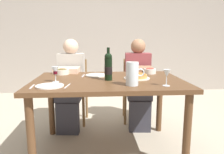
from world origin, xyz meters
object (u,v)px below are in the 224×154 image
object	(u,v)px
dining_table	(108,88)
dinner_plate_left_setting	(50,86)
wine_glass_left_diner	(55,71)
wine_glass_right_diner	(167,74)
olive_bowl	(62,71)
diner_left	(70,81)
dinner_plate_right_setting	(97,75)
diner_right	(138,80)
chair_left	(74,86)
wine_bottle	(109,67)
baked_tart	(137,76)
salad_bowl	(150,71)
chair_right	(136,85)
water_pitcher	(132,75)

from	to	relation	value
dining_table	dinner_plate_left_setting	distance (m)	0.60
wine_glass_left_diner	wine_glass_right_diner	world-z (taller)	wine_glass_left_diner
olive_bowl	dinner_plate_left_setting	bearing A→B (deg)	-91.02
diner_left	dinner_plate_right_setting	bearing A→B (deg)	134.16
dinner_plate_right_setting	diner_right	bearing A→B (deg)	37.64
wine_glass_right_diner	chair_left	bearing A→B (deg)	127.72
wine_bottle	wine_glass_left_diner	world-z (taller)	wine_bottle
wine_bottle	wine_glass_right_diner	distance (m)	0.57
wine_glass_right_diner	diner_left	size ratio (longest dim) A/B	0.13
baked_tart	salad_bowl	bearing A→B (deg)	54.86
dinner_plate_right_setting	diner_right	xyz separation A→B (m)	(0.55, 0.43, -0.15)
wine_glass_right_diner	chair_right	distance (m)	1.27
chair_left	wine_glass_left_diner	bearing A→B (deg)	90.79
wine_glass_left_diner	chair_right	xyz separation A→B (m)	(0.96, 0.98, -0.37)
water_pitcher	salad_bowl	size ratio (longest dim) A/B	1.50
dining_table	water_pitcher	bearing A→B (deg)	-55.40
chair_right	dinner_plate_left_setting	bearing A→B (deg)	54.57
wine_glass_left_diner	olive_bowl	bearing A→B (deg)	90.68
olive_bowl	dinner_plate_right_setting	bearing A→B (deg)	-17.07
chair_right	wine_glass_left_diner	bearing A→B (deg)	49.86
dinner_plate_left_setting	chair_right	size ratio (longest dim) A/B	0.28
diner_right	olive_bowl	bearing A→B (deg)	22.16
baked_tart	dinner_plate_right_setting	distance (m)	0.46
olive_bowl	chair_left	size ratio (longest dim) A/B	0.18
baked_tart	salad_bowl	distance (m)	0.37
olive_bowl	chair_left	world-z (taller)	chair_left
wine_glass_left_diner	wine_glass_right_diner	bearing A→B (deg)	-13.62
wine_glass_right_diner	dinner_plate_left_setting	world-z (taller)	wine_glass_right_diner
water_pitcher	salad_bowl	bearing A→B (deg)	62.92
diner_left	chair_right	distance (m)	0.96
dinner_plate_left_setting	diner_right	world-z (taller)	diner_right
salad_bowl	chair_left	world-z (taller)	chair_left
wine_glass_left_diner	chair_left	xyz separation A→B (m)	(0.06, 0.97, -0.37)
baked_tart	wine_glass_left_diner	size ratio (longest dim) A/B	1.78
olive_bowl	dinner_plate_right_setting	size ratio (longest dim) A/B	0.62
dining_table	diner_left	bearing A→B (deg)	125.57
dinner_plate_right_setting	dinner_plate_left_setting	bearing A→B (deg)	-128.78
water_pitcher	baked_tart	bearing A→B (deg)	72.16
baked_tart	dinner_plate_left_setting	distance (m)	0.88
water_pitcher	salad_bowl	xyz separation A→B (m)	(0.31, 0.61, -0.06)
salad_bowl	chair_right	bearing A→B (deg)	95.64
diner_left	wine_glass_right_diner	bearing A→B (deg)	138.81
wine_bottle	salad_bowl	bearing A→B (deg)	35.50
salad_bowl	chair_right	xyz separation A→B (m)	(-0.06, 0.56, -0.30)
chair_left	dinner_plate_right_setting	bearing A→B (deg)	121.35
wine_bottle	wine_glass_left_diner	bearing A→B (deg)	-173.70
dining_table	dinner_plate_left_setting	size ratio (longest dim) A/B	6.23
chair_right	diner_left	bearing A→B (deg)	19.43
baked_tart	chair_right	distance (m)	0.92
water_pitcher	wine_glass_right_diner	distance (m)	0.30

